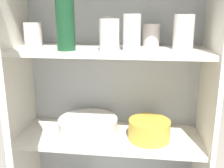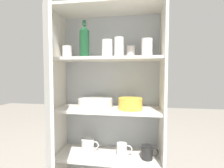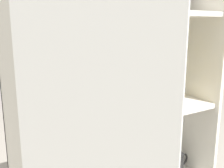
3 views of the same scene
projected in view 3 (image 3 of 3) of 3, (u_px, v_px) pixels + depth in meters
cupboard_back_panel at (101, 99)px, 1.17m from camera, size 0.82×0.02×1.45m
cupboard_side_left at (14, 128)px, 0.84m from camera, size 0.02×0.33×1.45m
cupboard_side_right at (191, 95)px, 1.24m from camera, size 0.02×0.33×1.45m
shelf_board_middle at (120, 112)px, 1.04m from camera, size 0.78×0.29×0.02m
shelf_board_upper at (121, 13)px, 0.96m from camera, size 0.78×0.29×0.02m
cupboard_door at (90, 166)px, 0.61m from camera, size 0.24×0.35×1.45m
tumbler_glass_1 at (143, 1)px, 1.10m from camera, size 0.07×0.07×0.09m
plate_stack_white at (100, 104)px, 0.98m from camera, size 0.26×0.26×0.07m
mixing_bowl_large at (157, 94)px, 1.10m from camera, size 0.17×0.17×0.08m
coffee_mug_extra_2 at (175, 163)px, 1.24m from camera, size 0.12×0.08×0.10m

